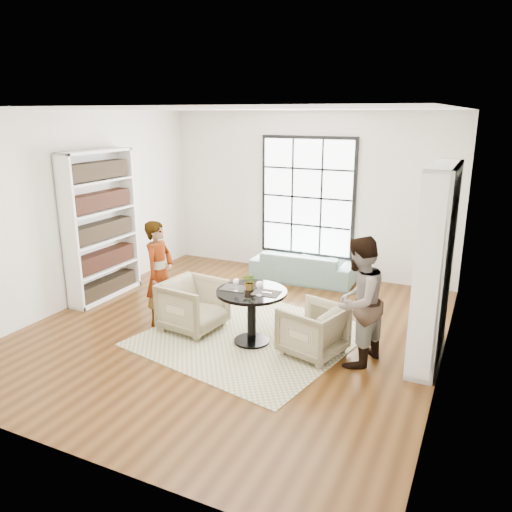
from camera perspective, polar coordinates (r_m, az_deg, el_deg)
The scene contains 16 objects.
ground at distance 7.14m, azimuth -2.54°, elevation -8.41°, with size 6.00×6.00×0.00m, color #553414.
room_shell at distance 7.19m, azimuth -0.66°, elevation 2.39°, with size 6.00×6.01×6.00m.
rug at distance 6.92m, azimuth -0.53°, elevation -9.15°, with size 2.58×2.58×0.01m, color #B4B087.
pedestal_table at distance 6.55m, azimuth -0.50°, elevation -5.63°, with size 0.92×0.92×0.74m.
sofa at distance 9.10m, azimuth 5.39°, elevation -1.19°, with size 1.85×0.72×0.54m, color gray.
armchair_left at distance 7.07m, azimuth -7.18°, elevation -5.60°, with size 0.77×0.79×0.72m, color tan.
armchair_right at distance 6.38m, azimuth 6.50°, elevation -8.39°, with size 0.70×0.72×0.65m, color tan.
person_left at distance 7.24m, azimuth -10.98°, elevation -1.93°, with size 0.55×0.36×1.51m, color gray.
person_right at distance 6.06m, azimuth 11.58°, elevation -5.16°, with size 0.77×0.60×1.59m, color gray.
placemat_left at distance 6.56m, azimuth -2.47°, elevation -3.68°, with size 0.34×0.26×0.01m, color #292623.
placemat_right at distance 6.38m, azimuth 1.21°, elevation -4.25°, with size 0.34×0.26×0.01m, color #292623.
cutlery_left at distance 6.56m, azimuth -2.47°, elevation -3.63°, with size 0.14×0.22×0.01m, color silver, non-canonical shape.
cutlery_right at distance 6.38m, azimuth 1.21°, elevation -4.19°, with size 0.14×0.22×0.01m, color silver, non-canonical shape.
wine_glass_left at distance 6.41m, azimuth -2.31°, elevation -3.00°, with size 0.08×0.08×0.18m.
wine_glass_right at distance 6.25m, azimuth 0.38°, elevation -3.35°, with size 0.09×0.09×0.19m.
flower_centerpiece at distance 6.46m, azimuth -0.68°, elevation -2.94°, with size 0.20×0.18×0.23m, color gray.
Camera 1 is at (3.05, -5.74, 2.95)m, focal length 35.00 mm.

